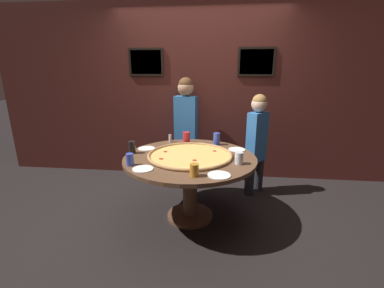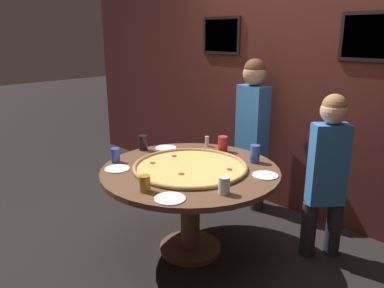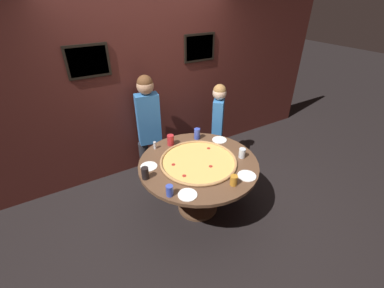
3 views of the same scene
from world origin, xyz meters
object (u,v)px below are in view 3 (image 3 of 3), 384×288
Objects in this scene: drink_cup_near_left at (170,191)px; diner_centre_back at (218,121)px; dining_table at (198,172)px; white_plate_far_back at (247,176)px; diner_far_left at (149,121)px; giant_pizza at (198,161)px; white_plate_beside_cup at (149,166)px; drink_cup_near_right at (197,134)px; drink_cup_far_left at (234,180)px; condiment_shaker at (155,145)px; drink_cup_front_edge at (145,173)px; drink_cup_beside_pizza at (242,153)px; white_plate_near_front at (188,195)px; drink_cup_by_shaker at (171,140)px; white_plate_right_side at (219,140)px.

drink_cup_near_left is 0.09× the size of diner_centre_back.
white_plate_far_back is (0.32, -0.50, 0.15)m from dining_table.
dining_table is at bearing 109.40° from diner_far_left.
drink_cup_near_left is 0.58× the size of white_plate_far_back.
white_plate_beside_cup is (-0.54, 0.22, -0.01)m from giant_pizza.
giant_pizza is 1.09m from diner_far_left.
dining_table is 0.60m from drink_cup_near_right.
condiment_shaker is (-0.42, 1.08, -0.01)m from drink_cup_far_left.
drink_cup_front_edge reaches higher than white_plate_far_back.
white_plate_far_back is 2.13× the size of condiment_shaker.
white_plate_beside_cup is at bearing 140.27° from white_plate_far_back.
drink_cup_near_left is at bearing -171.77° from drink_cup_beside_pizza.
drink_cup_front_edge reaches higher than white_plate_near_front.
giant_pizza is at bearing -59.35° from condiment_shaker.
diner_centre_back is (0.29, 0.91, -0.04)m from drink_cup_beside_pizza.
diner_centre_back is (0.80, 0.72, 0.01)m from giant_pizza.
dining_table is 0.66m from condiment_shaker.
drink_cup_near_right is 0.39m from drink_cup_by_shaker.
diner_far_left reaches higher than condiment_shaker.
condiment_shaker is at bearing 138.85° from drink_cup_beside_pizza.
white_plate_beside_cup is at bearing 103.02° from white_plate_near_front.
giant_pizza is 0.54m from drink_cup_far_left.
giant_pizza is at bearing -21.74° from white_plate_beside_cup.
giant_pizza is 0.60× the size of diner_far_left.
drink_cup_front_edge reaches higher than drink_cup_beside_pizza.
drink_cup_near_right is 0.76× the size of white_plate_near_front.
drink_cup_near_right is at bearing 80.09° from drink_cup_far_left.
diner_far_left is (-0.50, 1.56, 0.13)m from white_plate_far_back.
drink_cup_near_left is (-1.06, -0.15, -0.00)m from drink_cup_beside_pizza.
dining_table is at bearing -6.02° from diner_centre_back.
dining_table is 0.61m from white_plate_right_side.
drink_cup_far_left is 0.23m from white_plate_far_back.
white_plate_near_front is at bearing 174.12° from white_plate_far_back.
drink_cup_near_right reaches higher than drink_cup_by_shaker.
white_plate_far_back reaches higher than dining_table.
drink_cup_near_right is at bearing 138.00° from diner_far_left.
condiment_shaker is at bearing 121.52° from white_plate_far_back.
drink_cup_front_edge is (-0.76, 0.57, 0.01)m from drink_cup_far_left.
white_plate_beside_cup is at bearing -27.43° from diner_centre_back.
white_plate_beside_cup is (-0.54, 0.22, 0.15)m from dining_table.
drink_cup_front_edge is at bearing -123.47° from condiment_shaker.
white_plate_far_back is at bearing 9.30° from drink_cup_far_left.
diner_far_left reaches higher than drink_cup_front_edge.
diner_far_left is at bearing 75.35° from drink_cup_near_left.
dining_table is 1.12m from diner_far_left.
drink_cup_near_right reaches higher than drink_cup_near_left.
drink_cup_beside_pizza is at bearing -48.90° from drink_cup_by_shaker.
diner_far_left reaches higher than drink_cup_far_left.
drink_cup_by_shaker is at bearing 101.42° from dining_table.
drink_cup_beside_pizza is at bearing 128.69° from diner_far_left.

